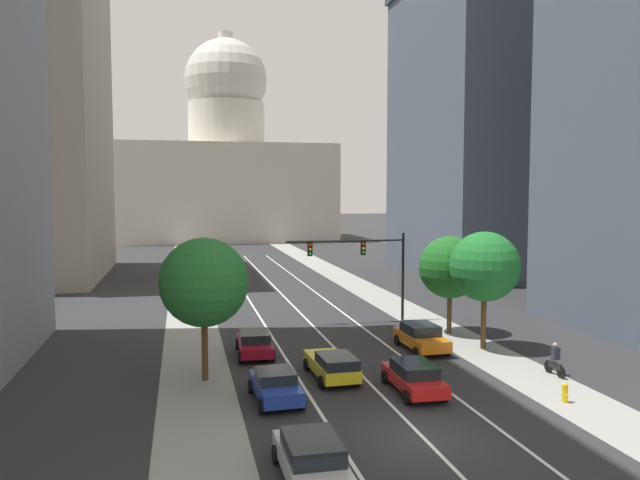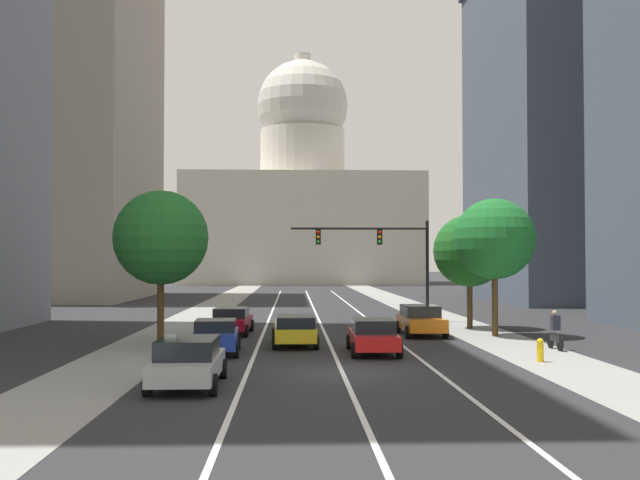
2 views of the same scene
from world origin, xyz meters
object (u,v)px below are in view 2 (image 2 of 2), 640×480
at_px(car_yellow, 294,329).
at_px(street_tree_far_right, 469,251).
at_px(capitol_building, 303,203).
at_px(traffic_signal_mast, 383,248).
at_px(car_red, 373,335).
at_px(car_silver, 188,361).
at_px(cyclist, 555,330).
at_px(car_orange, 421,320).
at_px(street_tree_mid_left, 161,238).
at_px(fire_hydrant, 540,350).
at_px(car_crimson, 232,320).
at_px(street_tree_mid_right, 494,239).
at_px(car_blue, 216,336).

distance_m(car_yellow, street_tree_far_right, 13.59).
xyz_separation_m(capitol_building, traffic_signal_mast, (4.02, -81.37, -9.40)).
distance_m(car_red, car_silver, 10.26).
bearing_deg(cyclist, street_tree_far_right, 4.47).
distance_m(car_yellow, traffic_signal_mast, 14.78).
relative_size(capitol_building, traffic_signal_mast, 4.57).
height_order(car_orange, car_silver, car_orange).
bearing_deg(car_orange, street_tree_mid_left, 103.26).
bearing_deg(car_red, cyclist, -82.73).
relative_size(car_yellow, fire_hydrant, 5.23).
xyz_separation_m(capitol_building, car_orange, (4.92, -89.90, -13.25)).
relative_size(car_crimson, street_tree_mid_right, 0.65).
height_order(car_yellow, traffic_signal_mast, traffic_signal_mast).
bearing_deg(cyclist, car_silver, 118.66).
relative_size(fire_hydrant, street_tree_mid_left, 0.13).
bearing_deg(car_orange, traffic_signal_mast, 5.03).
distance_m(car_yellow, car_silver, 11.17).
relative_size(car_red, street_tree_far_right, 0.71).
relative_size(car_orange, street_tree_far_right, 0.70).
height_order(car_orange, fire_hydrant, car_orange).
xyz_separation_m(car_orange, cyclist, (4.75, -6.43, 0.04)).
relative_size(car_orange, car_silver, 0.98).
bearing_deg(street_tree_far_right, street_tree_mid_left, -156.57).
relative_size(fire_hydrant, street_tree_far_right, 0.14).
xyz_separation_m(car_red, fire_hydrant, (6.09, -2.83, -0.30)).
xyz_separation_m(capitol_building, car_yellow, (-1.63, -94.45, -13.30)).
bearing_deg(street_tree_mid_left, car_red, -23.18).
xyz_separation_m(car_yellow, street_tree_mid_left, (-6.26, 1.30, 4.18)).
bearing_deg(traffic_signal_mast, car_blue, -119.65).
bearing_deg(car_crimson, street_tree_far_right, -75.67).
distance_m(car_red, car_yellow, 4.29).
xyz_separation_m(car_silver, cyclist, (14.58, 8.80, 0.06)).
bearing_deg(street_tree_mid_right, car_crimson, 173.71).
distance_m(street_tree_mid_left, street_tree_far_right, 17.79).
bearing_deg(car_yellow, street_tree_mid_right, -70.52).
relative_size(car_blue, street_tree_mid_right, 0.60).
distance_m(car_red, car_blue, 6.56).
distance_m(capitol_building, street_tree_far_right, 87.03).
xyz_separation_m(car_blue, street_tree_far_right, (13.34, 10.98, 3.69)).
bearing_deg(car_yellow, capitol_building, -2.81).
height_order(capitol_building, street_tree_mid_right, capitol_building).
height_order(car_silver, street_tree_mid_left, street_tree_mid_left).
xyz_separation_m(cyclist, street_tree_mid_left, (-17.56, 3.17, 4.09)).
height_order(car_orange, car_yellow, car_orange).
bearing_deg(car_yellow, traffic_signal_mast, -25.15).
bearing_deg(car_blue, traffic_signal_mast, -32.34).
xyz_separation_m(fire_hydrant, cyclist, (1.94, 3.74, 0.39)).
relative_size(capitol_building, cyclist, 23.36).
distance_m(car_red, street_tree_far_right, 13.56).
bearing_deg(car_yellow, car_silver, 161.05).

